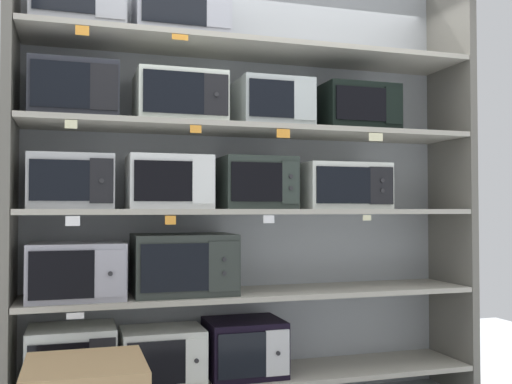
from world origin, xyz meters
name	(u,v)px	position (x,y,z in m)	size (l,w,h in m)	color
back_panel	(244,178)	(0.00, 0.25, 1.36)	(2.83, 0.04, 2.72)	#9EA3A8
upright_left	(10,171)	(-1.34, 0.00, 1.36)	(0.05, 0.47, 2.72)	#68645B
upright_right	(452,179)	(1.34, 0.00, 1.36)	(0.05, 0.47, 2.72)	#68645B
shelf_0	(256,376)	(0.00, 0.00, 0.19)	(2.63, 0.47, 0.03)	#ADA899
microwave_0	(71,358)	(-1.03, 0.00, 0.37)	(0.45, 0.38, 0.33)	silver
microwave_1	(162,355)	(-0.55, 0.00, 0.35)	(0.45, 0.35, 0.29)	silver
microwave_2	(244,347)	(-0.07, 0.00, 0.36)	(0.43, 0.39, 0.32)	black
shelf_1	(256,293)	(0.00, 0.00, 0.67)	(2.63, 0.47, 0.03)	#ADA899
microwave_3	(77,271)	(-1.00, 0.00, 0.83)	(0.50, 0.42, 0.30)	#9C9BA6
microwave_4	(184,264)	(-0.43, 0.00, 0.85)	(0.56, 0.40, 0.34)	#2B312D
price_tag_1	(75,316)	(-1.01, -0.24, 0.63)	(0.08, 0.00, 0.03)	white
shelf_2	(256,212)	(0.00, 0.00, 1.15)	(2.63, 0.47, 0.03)	#ADA899
microwave_5	(71,182)	(-1.04, 0.00, 1.31)	(0.43, 0.38, 0.29)	#B8BABA
microwave_6	(168,183)	(-0.52, 0.00, 1.31)	(0.45, 0.39, 0.30)	white
microwave_7	(256,183)	(0.00, 0.00, 1.31)	(0.42, 0.35, 0.30)	#2A342E
microwave_8	(342,186)	(0.55, 0.00, 1.30)	(0.53, 0.37, 0.28)	silver
price_tag_2	(73,221)	(-1.03, -0.24, 1.10)	(0.07, 0.00, 0.05)	white
price_tag_3	(170,220)	(-0.54, -0.24, 1.10)	(0.06, 0.00, 0.05)	orange
price_tag_4	(268,219)	(0.00, -0.24, 1.11)	(0.06, 0.00, 0.04)	white
price_tag_5	(367,218)	(0.60, -0.24, 1.11)	(0.05, 0.00, 0.03)	beige
shelf_3	(256,130)	(0.00, 0.00, 1.63)	(2.63, 0.47, 0.03)	#ADA899
microwave_9	(74,92)	(-1.03, 0.00, 1.79)	(0.45, 0.38, 0.30)	#282931
microwave_10	(179,100)	(-0.46, 0.00, 1.78)	(0.49, 0.43, 0.28)	silver
microwave_11	(271,105)	(0.09, 0.00, 1.78)	(0.42, 0.40, 0.28)	#B1BAB8
microwave_12	(353,110)	(0.63, 0.00, 1.78)	(0.46, 0.42, 0.28)	black
price_tag_6	(71,124)	(-1.04, -0.24, 1.59)	(0.06, 0.00, 0.04)	beige
price_tag_7	(196,129)	(-0.41, -0.24, 1.59)	(0.06, 0.00, 0.04)	orange
price_tag_8	(283,133)	(0.08, -0.24, 1.58)	(0.08, 0.00, 0.05)	orange
price_tag_9	(376,137)	(0.66, -0.24, 1.58)	(0.09, 0.00, 0.05)	beige
shelf_4	(256,50)	(0.00, 0.00, 2.11)	(2.63, 0.47, 0.03)	#ADA899
microwave_13	(78,3)	(-1.01, 0.00, 2.28)	(0.49, 0.37, 0.31)	#9FA1A7
microwave_14	(180,11)	(-0.45, 0.00, 2.29)	(0.52, 0.39, 0.33)	#9FA1AB
price_tag_10	(82,30)	(-0.99, -0.24, 2.06)	(0.07, 0.00, 0.05)	orange
price_tag_11	(180,37)	(-0.49, -0.24, 2.07)	(0.09, 0.00, 0.03)	orange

